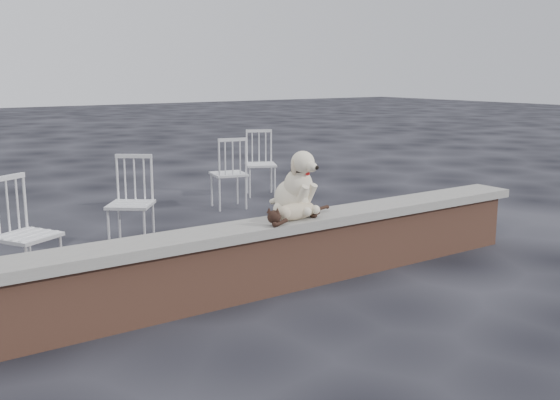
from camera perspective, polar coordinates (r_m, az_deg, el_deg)
ground at (r=5.18m, az=-3.38°, el=-8.61°), size 60.00×60.00×0.00m
brick_wall at (r=5.10m, az=-3.41°, el=-5.97°), size 6.00×0.30×0.50m
capstone at (r=5.02m, az=-3.45°, el=-2.81°), size 6.20×0.40×0.08m
dog at (r=5.33m, az=1.10°, el=1.59°), size 0.46×0.55×0.57m
cat at (r=5.20m, az=1.34°, el=-0.94°), size 0.95×0.40×0.16m
chair_a at (r=5.61m, az=-21.68°, el=-2.84°), size 0.76×0.76×0.94m
chair_d at (r=9.24m, az=-1.74°, el=3.30°), size 0.75×0.75×0.94m
chair_b at (r=6.62m, az=-13.20°, el=-0.25°), size 0.78×0.78×0.94m
chair_c at (r=8.41m, az=-4.62°, el=2.46°), size 0.67×0.67×0.94m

